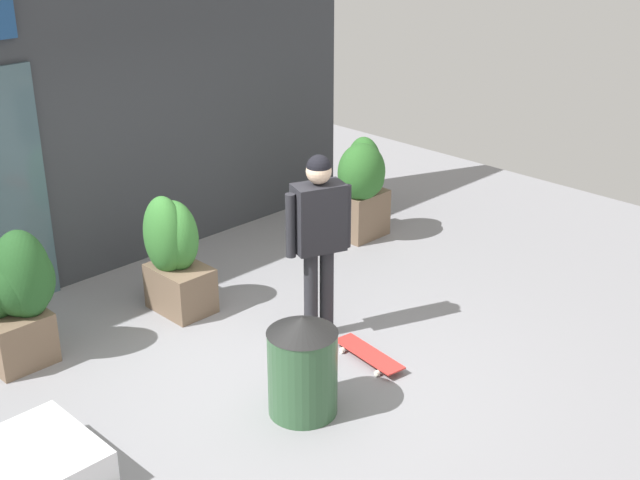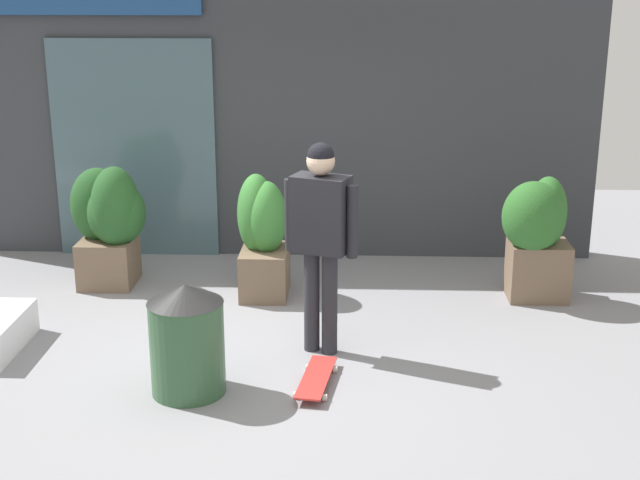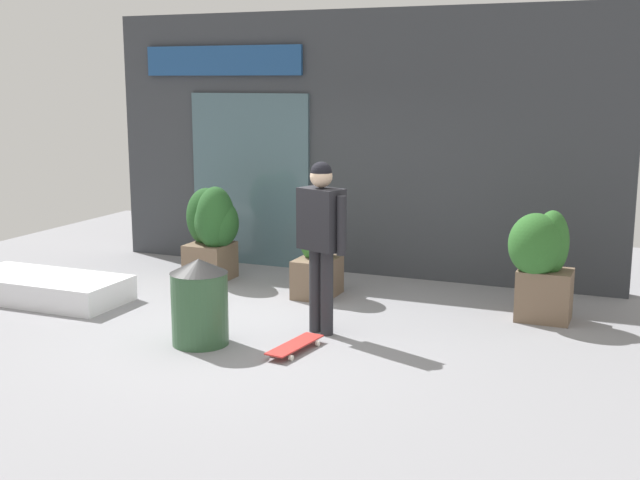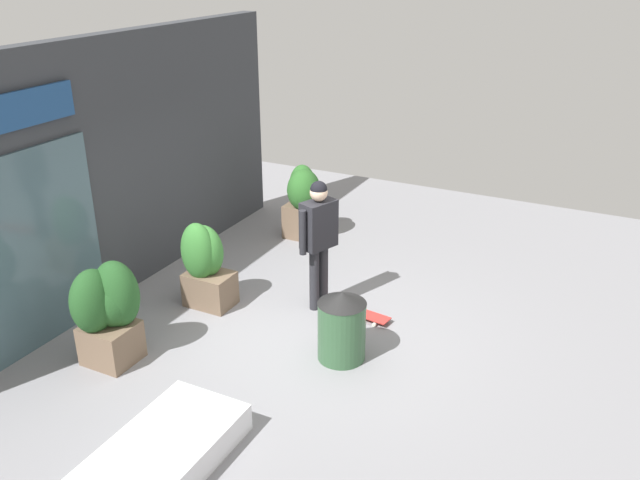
{
  "view_description": "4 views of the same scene",
  "coord_description": "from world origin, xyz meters",
  "px_view_note": "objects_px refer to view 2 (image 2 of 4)",
  "views": [
    {
      "loc": [
        -4.35,
        -4.88,
        4.02
      ],
      "look_at": [
        0.64,
        0.09,
        0.98
      ],
      "focal_mm": 48.05,
      "sensor_mm": 36.0,
      "label": 1
    },
    {
      "loc": [
        0.91,
        -6.63,
        3.04
      ],
      "look_at": [
        0.64,
        0.09,
        0.98
      ],
      "focal_mm": 49.03,
      "sensor_mm": 36.0,
      "label": 2
    },
    {
      "loc": [
        3.74,
        -7.36,
        2.58
      ],
      "look_at": [
        0.64,
        0.09,
        0.98
      ],
      "focal_mm": 45.8,
      "sensor_mm": 36.0,
      "label": 3
    },
    {
      "loc": [
        -6.39,
        -3.44,
        4.44
      ],
      "look_at": [
        0.64,
        0.09,
        0.98
      ],
      "focal_mm": 37.58,
      "sensor_mm": 36.0,
      "label": 4
    }
  ],
  "objects_px": {
    "planter_box_right": "(110,218)",
    "planter_box_mid": "(263,233)",
    "skateboarder": "(321,225)",
    "planter_box_left": "(538,230)",
    "skateboard": "(316,378)",
    "trash_bin": "(187,339)"
  },
  "relations": [
    {
      "from": "skateboard",
      "to": "planter_box_mid",
      "type": "relative_size",
      "value": 0.65
    },
    {
      "from": "planter_box_left",
      "to": "skateboard",
      "type": "bearing_deg",
      "value": -136.15
    },
    {
      "from": "planter_box_left",
      "to": "planter_box_mid",
      "type": "bearing_deg",
      "value": 178.49
    },
    {
      "from": "planter_box_left",
      "to": "planter_box_mid",
      "type": "height_order",
      "value": "planter_box_left"
    },
    {
      "from": "skateboard",
      "to": "planter_box_left",
      "type": "bearing_deg",
      "value": 141.75
    },
    {
      "from": "skateboarder",
      "to": "planter_box_right",
      "type": "bearing_deg",
      "value": -105.28
    },
    {
      "from": "planter_box_right",
      "to": "skateboarder",
      "type": "bearing_deg",
      "value": -35.93
    },
    {
      "from": "skateboard",
      "to": "planter_box_mid",
      "type": "height_order",
      "value": "planter_box_mid"
    },
    {
      "from": "planter_box_left",
      "to": "planter_box_right",
      "type": "xyz_separation_m",
      "value": [
        -4.19,
        0.27,
        -0.01
      ]
    },
    {
      "from": "planter_box_right",
      "to": "planter_box_left",
      "type": "bearing_deg",
      "value": -3.62
    },
    {
      "from": "skateboarder",
      "to": "planter_box_left",
      "type": "bearing_deg",
      "value": 143.6
    },
    {
      "from": "planter_box_right",
      "to": "planter_box_mid",
      "type": "bearing_deg",
      "value": -7.2
    },
    {
      "from": "planter_box_right",
      "to": "trash_bin",
      "type": "relative_size",
      "value": 1.43
    },
    {
      "from": "planter_box_left",
      "to": "trash_bin",
      "type": "relative_size",
      "value": 1.4
    },
    {
      "from": "skateboarder",
      "to": "trash_bin",
      "type": "bearing_deg",
      "value": -30.27
    },
    {
      "from": "planter_box_mid",
      "to": "trash_bin",
      "type": "bearing_deg",
      "value": -99.05
    },
    {
      "from": "planter_box_right",
      "to": "trash_bin",
      "type": "distance_m",
      "value": 2.66
    },
    {
      "from": "skateboard",
      "to": "planter_box_left",
      "type": "relative_size",
      "value": 0.64
    },
    {
      "from": "skateboard",
      "to": "planter_box_right",
      "type": "distance_m",
      "value": 3.16
    },
    {
      "from": "planter_box_left",
      "to": "planter_box_right",
      "type": "relative_size",
      "value": 0.98
    },
    {
      "from": "planter_box_right",
      "to": "trash_bin",
      "type": "height_order",
      "value": "planter_box_right"
    },
    {
      "from": "skateboarder",
      "to": "trash_bin",
      "type": "relative_size",
      "value": 2.06
    }
  ]
}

